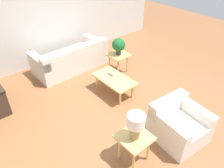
# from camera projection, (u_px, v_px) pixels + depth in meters

# --- Properties ---
(ground_plane) EXTENTS (14.00, 14.00, 0.00)m
(ground_plane) POSITION_uv_depth(u_px,v_px,m) (130.00, 105.00, 4.84)
(ground_plane) COLOR #8E5B38
(wall_right) EXTENTS (0.12, 7.20, 2.70)m
(wall_right) POSITION_uv_depth(u_px,v_px,m) (55.00, 12.00, 5.97)
(wall_right) COLOR silver
(wall_right) RESTS_ON ground_plane
(sofa) EXTENTS (0.95, 1.99, 0.75)m
(sofa) POSITION_uv_depth(u_px,v_px,m) (71.00, 59.00, 5.98)
(sofa) COLOR silver
(sofa) RESTS_ON ground_plane
(armchair) EXTENTS (0.94, 0.91, 0.72)m
(armchair) POSITION_uv_depth(u_px,v_px,m) (178.00, 125.00, 3.95)
(armchair) COLOR silver
(armchair) RESTS_ON ground_plane
(coffee_table) EXTENTS (1.03, 0.56, 0.41)m
(coffee_table) POSITION_uv_depth(u_px,v_px,m) (114.00, 80.00, 5.02)
(coffee_table) COLOR tan
(coffee_table) RESTS_ON ground_plane
(side_table_plant) EXTENTS (0.50, 0.50, 0.53)m
(side_table_plant) POSITION_uv_depth(u_px,v_px,m) (118.00, 57.00, 5.75)
(side_table_plant) COLOR tan
(side_table_plant) RESTS_ON ground_plane
(side_table_lamp) EXTENTS (0.50, 0.50, 0.53)m
(side_table_lamp) POSITION_uv_depth(u_px,v_px,m) (134.00, 140.00, 3.46)
(side_table_lamp) COLOR tan
(side_table_lamp) RESTS_ON ground_plane
(potted_plant) EXTENTS (0.34, 0.34, 0.44)m
(potted_plant) POSITION_uv_depth(u_px,v_px,m) (119.00, 45.00, 5.55)
(potted_plant) COLOR #333338
(potted_plant) RESTS_ON side_table_plant
(table_lamp) EXTENTS (0.28, 0.28, 0.45)m
(table_lamp) POSITION_uv_depth(u_px,v_px,m) (136.00, 124.00, 3.25)
(table_lamp) COLOR #997F4C
(table_lamp) RESTS_ON side_table_lamp
(remote_control) EXTENTS (0.16, 0.04, 0.02)m
(remote_control) POSITION_uv_depth(u_px,v_px,m) (110.00, 75.00, 5.10)
(remote_control) COLOR #4C4C51
(remote_control) RESTS_ON coffee_table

